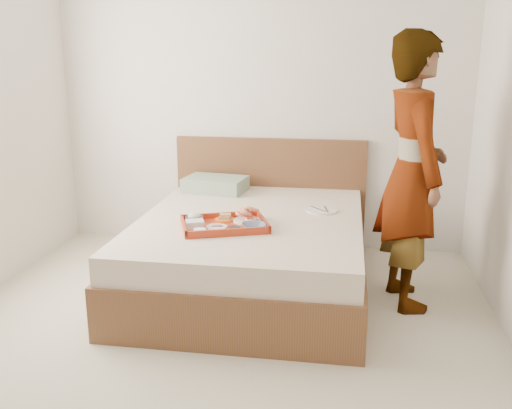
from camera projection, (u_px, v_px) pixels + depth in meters
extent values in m
cube|color=beige|center=(205.00, 354.00, 3.22)|extent=(3.50, 4.00, 0.01)
cube|color=silver|center=(260.00, 97.00, 4.79)|extent=(3.50, 0.01, 2.60)
cube|color=brown|center=(251.00, 252.00, 4.09)|extent=(1.65, 2.00, 0.53)
cube|color=brown|center=(270.00, 192.00, 4.96)|extent=(1.65, 0.06, 0.95)
cube|color=gray|center=(215.00, 184.00, 4.75)|extent=(0.54, 0.41, 0.12)
cube|color=#B43E1D|center=(224.00, 224.00, 3.77)|extent=(0.66, 0.57, 0.05)
cylinder|color=white|center=(247.00, 221.00, 3.86)|extent=(0.25, 0.25, 0.01)
imported|color=#1A2849|center=(254.00, 227.00, 3.68)|extent=(0.20, 0.20, 0.04)
cylinder|color=black|center=(234.00, 229.00, 3.64)|extent=(0.10, 0.10, 0.03)
cylinder|color=white|center=(217.00, 227.00, 3.72)|extent=(0.18, 0.18, 0.01)
cylinder|color=orange|center=(224.00, 219.00, 3.89)|extent=(0.17, 0.17, 0.01)
imported|color=#1A2849|center=(194.00, 219.00, 3.85)|extent=(0.16, 0.16, 0.04)
cube|color=silver|center=(195.00, 224.00, 3.71)|extent=(0.14, 0.13, 0.05)
cylinder|color=white|center=(200.00, 231.00, 3.60)|extent=(0.10, 0.10, 0.03)
cylinder|color=white|center=(322.00, 210.00, 4.17)|extent=(0.30, 0.30, 0.01)
imported|color=beige|center=(412.00, 173.00, 3.69)|extent=(0.57, 0.74, 1.80)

